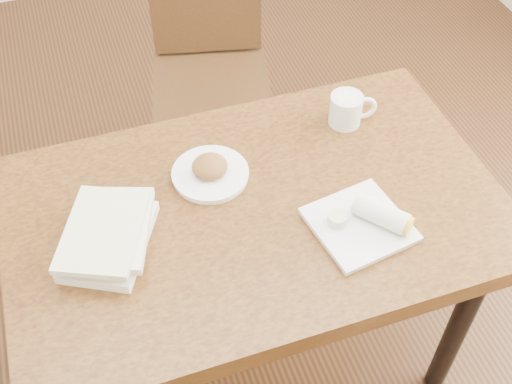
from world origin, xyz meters
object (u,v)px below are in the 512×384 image
object	(u,v)px
chair_far	(209,56)
plate_scone	(210,171)
plate_burrito	(366,221)
book_stack	(109,234)
table	(256,227)
coffee_mug	(347,109)

from	to	relation	value
chair_far	plate_scone	size ratio (longest dim) A/B	4.79
plate_scone	plate_burrito	distance (m)	0.42
plate_burrito	book_stack	xyz separation A→B (m)	(-0.59, 0.15, 0.01)
table	book_stack	distance (m)	0.38
table	chair_far	world-z (taller)	chair_far
table	chair_far	xyz separation A→B (m)	(0.13, 0.91, -0.12)
plate_scone	plate_burrito	bearing A→B (deg)	-42.66
coffee_mug	book_stack	bearing A→B (deg)	-163.06
plate_burrito	coffee_mug	bearing A→B (deg)	72.89
table	chair_far	distance (m)	0.92
chair_far	book_stack	world-z (taller)	chair_far
plate_scone	coffee_mug	size ratio (longest dim) A/B	1.50
plate_scone	coffee_mug	xyz separation A→B (m)	(0.42, 0.08, 0.03)
table	chair_far	size ratio (longest dim) A/B	1.29
table	book_stack	xyz separation A→B (m)	(-0.36, -0.00, 0.12)
table	plate_scone	size ratio (longest dim) A/B	6.16
plate_burrito	table	bearing A→B (deg)	146.44
plate_scone	book_stack	size ratio (longest dim) A/B	0.65
plate_scone	coffee_mug	distance (m)	0.43
plate_scone	coffee_mug	bearing A→B (deg)	10.99
table	coffee_mug	distance (m)	0.42
table	plate_burrito	size ratio (longest dim) A/B	4.98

